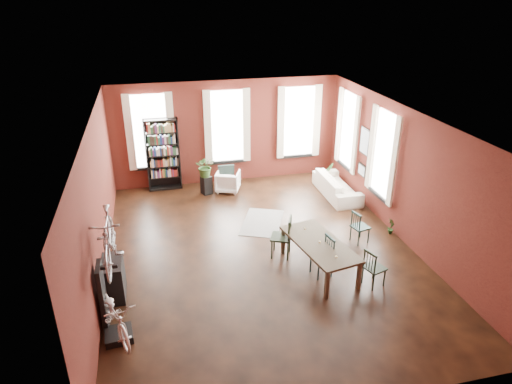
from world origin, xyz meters
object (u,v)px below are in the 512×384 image
object	(u,v)px
cream_sofa	(337,183)
dining_table	(319,256)
dining_chair_b	(281,237)
dining_chair_c	(374,268)
bicycle_floor	(113,299)
dining_chair_d	(360,227)
plant_stand	(206,185)
console_table	(114,278)
dining_chair_a	(322,257)
bike_trainer	(119,335)
white_armchair	(228,180)
bookshelf	(163,155)

from	to	relation	value
cream_sofa	dining_table	bearing A→B (deg)	151.84
dining_chair_b	dining_chair_c	xyz separation A→B (m)	(1.56, -1.54, -0.07)
dining_chair_b	bicycle_floor	world-z (taller)	bicycle_floor
dining_chair_d	plant_stand	world-z (taller)	dining_chair_d
dining_table	console_table	distance (m)	4.31
dining_chair_b	plant_stand	size ratio (longest dim) A/B	1.77
cream_sofa	plant_stand	xyz separation A→B (m)	(-3.77, 1.01, -0.13)
dining_chair_b	dining_chair_c	distance (m)	2.20
dining_table	cream_sofa	size ratio (longest dim) A/B	0.97
bicycle_floor	dining_chair_a	bearing A→B (deg)	-4.60
dining_chair_a	bike_trainer	world-z (taller)	dining_chair_a
white_armchair	bicycle_floor	world-z (taller)	bicycle_floor
dining_chair_a	dining_chair_b	bearing A→B (deg)	-156.02
bookshelf	cream_sofa	bearing A→B (deg)	-18.95
dining_chair_d	white_armchair	size ratio (longest dim) A/B	1.17
console_table	dining_chair_d	bearing A→B (deg)	8.27
dining_chair_c	bookshelf	world-z (taller)	bookshelf
dining_chair_d	plant_stand	size ratio (longest dim) A/B	1.47
dining_chair_d	white_armchair	distance (m)	4.54
cream_sofa	bicycle_floor	distance (m)	7.82
cream_sofa	bicycle_floor	world-z (taller)	bicycle_floor
bookshelf	white_armchair	size ratio (longest dim) A/B	3.17
dining_chair_b	console_table	xyz separation A→B (m)	(-3.67, -0.67, -0.09)
console_table	bicycle_floor	size ratio (longest dim) A/B	0.53
dining_chair_b	dining_chair_d	world-z (taller)	dining_chair_b
dining_chair_c	bicycle_floor	bearing A→B (deg)	77.06
dining_chair_a	dining_chair_c	size ratio (longest dim) A/B	1.07
cream_sofa	bike_trainer	size ratio (longest dim) A/B	4.41
dining_chair_c	cream_sofa	size ratio (longest dim) A/B	0.40
dining_chair_b	bicycle_floor	xyz separation A→B (m)	(-3.56, -2.01, 0.40)
bicycle_floor	white_armchair	bearing A→B (deg)	44.04
cream_sofa	bike_trainer	distance (m)	7.79
dining_table	cream_sofa	distance (m)	4.08
dining_chair_c	console_table	size ratio (longest dim) A/B	1.04
dining_chair_b	bike_trainer	bearing A→B (deg)	-36.71
dining_table	dining_chair_b	size ratio (longest dim) A/B	2.07
console_table	plant_stand	world-z (taller)	console_table
cream_sofa	dining_chair_b	bearing A→B (deg)	137.86
dining_chair_d	white_armchair	world-z (taller)	dining_chair_d
dining_chair_c	bicycle_floor	size ratio (longest dim) A/B	0.56
dining_chair_d	plant_stand	bearing A→B (deg)	27.48
plant_stand	bicycle_floor	world-z (taller)	bicycle_floor
dining_table	bike_trainer	world-z (taller)	dining_table
dining_table	white_armchair	world-z (taller)	white_armchair
dining_chair_c	bicycle_floor	xyz separation A→B (m)	(-5.13, -0.46, 0.47)
dining_table	bookshelf	world-z (taller)	bookshelf
dining_table	bicycle_floor	bearing A→B (deg)	-174.46
bookshelf	console_table	xyz separation A→B (m)	(-1.28, -5.20, -0.70)
dining_chair_b	dining_chair_a	bearing A→B (deg)	58.24
dining_chair_a	console_table	size ratio (longest dim) A/B	1.11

